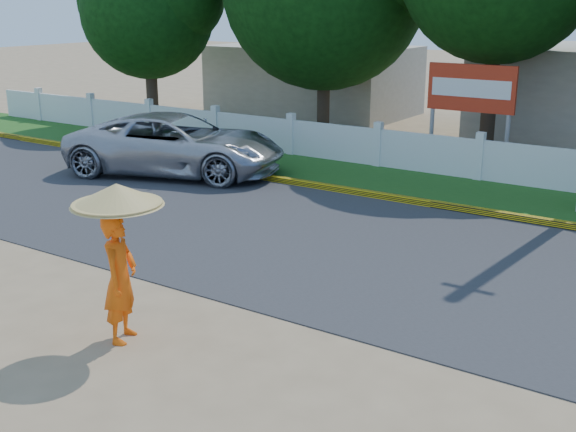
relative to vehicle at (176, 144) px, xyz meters
name	(u,v)px	position (x,y,z in m)	size (l,w,h in m)	color
ground	(211,335)	(7.24, -7.33, -0.83)	(120.00, 120.00, 0.00)	#9E8460
road	(359,249)	(7.24, -2.83, -0.82)	(60.00, 7.00, 0.02)	#38383A
grass_verge	(458,191)	(7.24, 2.42, -0.81)	(60.00, 3.50, 0.03)	#2D601E
curb	(432,204)	(7.24, 0.72, -0.75)	(40.00, 0.18, 0.16)	yellow
fence	(479,160)	(7.24, 3.87, -0.28)	(40.00, 0.10, 1.10)	silver
building_far	(314,80)	(-2.76, 11.67, 0.57)	(8.00, 5.00, 2.80)	#B7AD99
vehicle	(176,144)	(0.00, 0.00, 0.00)	(2.74, 5.95, 1.65)	#ACAEB5
monk_with_parasol	(119,240)	(6.30, -8.10, 0.67)	(1.26, 1.26, 2.29)	#FD5C0D
billboard	(471,94)	(6.49, 4.97, 1.31)	(2.50, 0.13, 2.95)	gray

